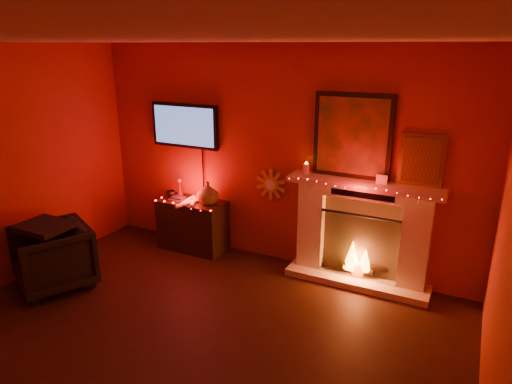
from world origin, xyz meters
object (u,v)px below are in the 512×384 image
(tv, at_px, (185,126))
(console_table, at_px, (194,222))
(fireplace, at_px, (361,223))
(armchair, at_px, (53,257))
(sunburst_clock, at_px, (271,184))

(tv, relative_size, console_table, 1.26)
(console_table, bearing_deg, fireplace, 3.33)
(tv, xyz_separation_m, console_table, (0.21, -0.19, -1.26))
(console_table, xyz_separation_m, armchair, (-0.86, -1.58, -0.03))
(fireplace, relative_size, sunburst_clock, 5.45)
(sunburst_clock, distance_m, armchair, 2.69)
(armchair, bearing_deg, sunburst_clock, 70.61)
(tv, distance_m, sunburst_clock, 1.41)
(fireplace, bearing_deg, console_table, -176.67)
(tv, height_order, console_table, tv)
(fireplace, bearing_deg, tv, 178.50)
(sunburst_clock, bearing_deg, console_table, -168.01)
(tv, relative_size, armchair, 1.54)
(tv, distance_m, console_table, 1.29)
(sunburst_clock, height_order, armchair, sunburst_clock)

